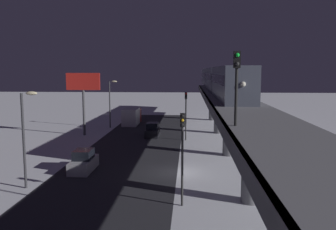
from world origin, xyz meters
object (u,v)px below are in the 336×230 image
(commercial_billboard, at_px, (83,88))
(traffic_light_mid, at_px, (186,109))
(subway_train, at_px, (217,78))
(traffic_light_near, at_px, (182,146))
(sedan_black, at_px, (153,131))
(rail_signal, at_px, (237,75))
(sedan_silver_2, at_px, (84,162))
(box_truck, at_px, (132,116))

(commercial_billboard, bearing_deg, traffic_light_mid, 168.69)
(subway_train, bearing_deg, traffic_light_near, 81.83)
(sedan_black, xyz_separation_m, traffic_light_near, (-4.70, 25.59, 3.40))
(rail_signal, xyz_separation_m, commercial_billboard, (17.53, -30.29, -2.14))
(subway_train, distance_m, sedan_black, 14.37)
(traffic_light_near, distance_m, commercial_billboard, 29.97)
(sedan_black, distance_m, traffic_light_mid, 6.30)
(rail_signal, distance_m, traffic_light_mid, 27.94)
(rail_signal, xyz_separation_m, sedan_silver_2, (12.25, -12.33, -8.17))
(sedan_black, height_order, box_truck, box_truck)
(subway_train, relative_size, sedan_silver_2, 12.98)
(rail_signal, distance_m, sedan_silver_2, 19.21)
(subway_train, distance_m, sedan_silver_2, 30.02)
(sedan_silver_2, bearing_deg, traffic_light_mid, -121.73)
(subway_train, height_order, commercial_billboard, subway_train)
(traffic_light_mid, bearing_deg, rail_signal, 96.14)
(sedan_silver_2, relative_size, traffic_light_near, 0.67)
(sedan_silver_2, xyz_separation_m, traffic_light_mid, (-9.30, -15.04, 3.40))
(rail_signal, xyz_separation_m, traffic_light_near, (2.95, -4.24, -4.77))
(rail_signal, height_order, sedan_black, rail_signal)
(commercial_billboard, bearing_deg, sedan_silver_2, 106.40)
(subway_train, distance_m, commercial_billboard, 20.85)
(box_truck, distance_m, commercial_billboard, 13.33)
(traffic_light_mid, bearing_deg, sedan_silver_2, 58.27)
(rail_signal, xyz_separation_m, traffic_light_mid, (2.95, -27.37, -4.77))
(subway_train, relative_size, traffic_light_mid, 8.67)
(traffic_light_near, height_order, commercial_billboard, commercial_billboard)
(sedan_black, xyz_separation_m, sedan_silver_2, (4.60, 17.50, 0.00))
(traffic_light_mid, distance_m, commercial_billboard, 15.11)
(traffic_light_mid, xyz_separation_m, commercial_billboard, (14.59, -2.92, 2.63))
(sedan_silver_2, distance_m, traffic_light_near, 12.79)
(traffic_light_near, relative_size, commercial_billboard, 0.72)
(rail_signal, relative_size, box_truck, 0.54)
(subway_train, relative_size, traffic_light_near, 8.67)
(sedan_silver_2, bearing_deg, subway_train, -118.99)
(traffic_light_near, bearing_deg, subway_train, -98.17)
(sedan_silver_2, relative_size, commercial_billboard, 0.48)
(subway_train, xyz_separation_m, sedan_silver_2, (14.12, 25.49, -7.22))
(sedan_black, xyz_separation_m, traffic_light_mid, (-4.70, 2.46, 3.40))
(rail_signal, bearing_deg, subway_train, -92.84)
(sedan_black, xyz_separation_m, box_truck, (4.80, -11.49, 0.55))
(subway_train, xyz_separation_m, traffic_light_mid, (4.82, 10.45, -3.83))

